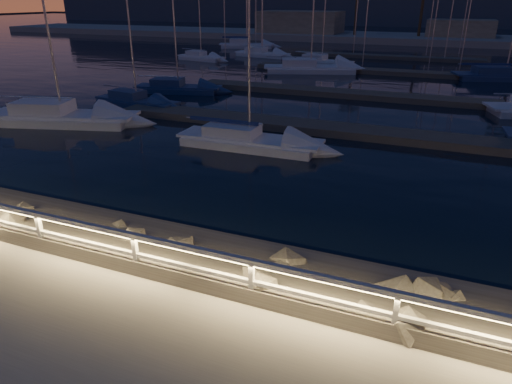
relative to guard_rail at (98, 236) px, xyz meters
The scene contains 16 objects.
ground 0.78m from the guard_rail, ahead, with size 400.00×400.00×0.00m, color #9E998F.
harbor_water 31.27m from the guard_rail, 89.87° to the left, with size 400.00×440.00×0.60m.
guard_rail is the anchor object (origin of this frame).
floating_docks 32.52m from the guard_rail, 89.88° to the left, with size 22.00×36.00×0.40m.
far_shore 74.05m from the guard_rail, 90.04° to the left, with size 160.00×14.00×5.20m.
distant_hills 135.56m from the guard_rail, 99.37° to the left, with size 230.00×37.50×18.00m.
sailboat_a 20.90m from the guard_rail, 123.99° to the left, with size 6.24×2.56×10.39m.
sailboat_b 17.70m from the guard_rail, 137.53° to the left, with size 8.84×4.70×14.51m.
sailboat_c 12.11m from the guard_rail, 96.22° to the left, with size 7.12×2.34×11.96m.
sailboat_f 25.52m from the guard_rail, 117.49° to the left, with size 6.75×3.35×11.09m.
sailboat_g 36.55m from the guard_rail, 98.30° to the left, with size 9.27×5.38×15.21m.
sailboat_i 44.72m from the guard_rail, 115.71° to the left, with size 6.16×2.87×10.19m.
sailboat_j 42.30m from the guard_rail, 97.60° to the left, with size 6.93×3.12×11.42m.
sailboat_l 40.31m from the guard_rail, 73.02° to the left, with size 9.01×5.08×14.71m.
sailboat_m 58.51m from the guard_rail, 110.13° to the left, with size 8.00×4.57×13.23m.
sailboat_n 48.28m from the guard_rail, 107.11° to the left, with size 7.12×3.07×11.75m.
Camera 1 is at (7.23, -7.59, 6.14)m, focal length 32.00 mm.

